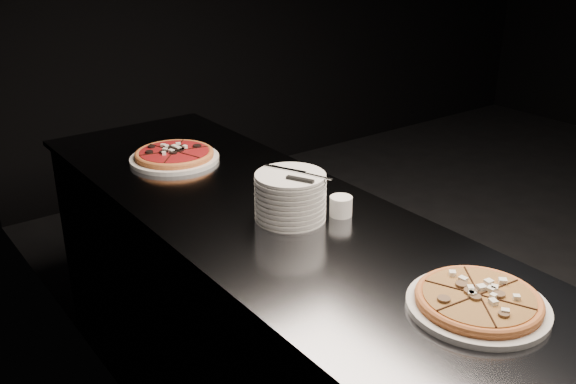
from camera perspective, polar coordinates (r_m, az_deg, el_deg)
wall_left at (r=1.73m, az=-11.27°, el=9.31°), size 0.02×5.00×2.80m
counter at (r=2.30m, az=-0.95°, el=-12.51°), size 0.74×2.44×0.92m
pizza_mushroom at (r=1.65m, az=16.55°, el=-9.30°), size 0.35×0.35×0.04m
pizza_tomato at (r=2.58m, az=-10.06°, el=3.23°), size 0.37×0.37×0.04m
plate_stack at (r=2.02m, az=0.20°, el=-0.40°), size 0.22×0.22×0.15m
cutlery at (r=1.98m, az=0.71°, el=1.58°), size 0.09×0.24×0.01m
ramekin at (r=2.06m, az=4.73°, el=-1.21°), size 0.07×0.07×0.06m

